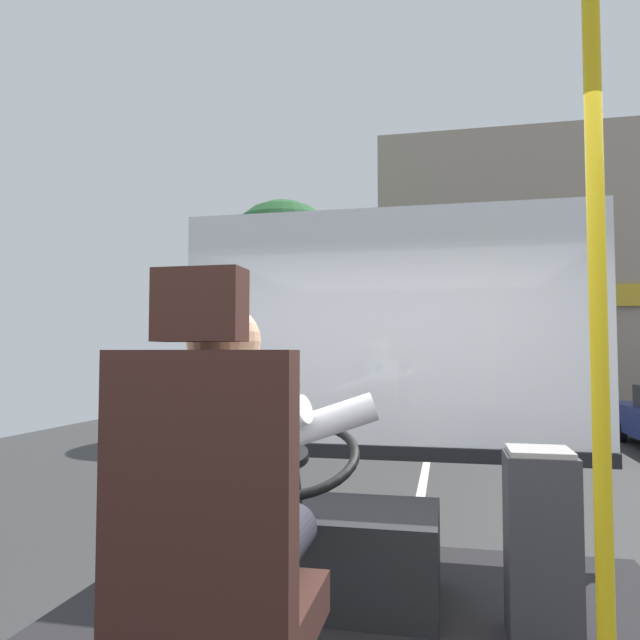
# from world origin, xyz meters

# --- Properties ---
(ground) EXTENTS (18.00, 44.00, 0.06)m
(ground) POSITION_xyz_m (0.00, 8.80, -0.02)
(ground) COLOR #333333
(driver_seat) EXTENTS (0.48, 0.48, 1.30)m
(driver_seat) POSITION_xyz_m (-0.24, -0.40, 1.29)
(driver_seat) COLOR black
(driver_seat) RESTS_ON bus_floor
(bus_driver) EXTENTS (0.78, 0.58, 0.78)m
(bus_driver) POSITION_xyz_m (-0.24, -0.28, 1.47)
(bus_driver) COLOR #282833
(bus_driver) RESTS_ON driver_seat
(steering_console) EXTENTS (1.10, 0.97, 0.82)m
(steering_console) POSITION_xyz_m (-0.24, 0.75, 0.97)
(steering_console) COLOR black
(steering_console) RESTS_ON bus_floor
(handrail_pole) EXTENTS (0.04, 0.04, 2.26)m
(handrail_pole) POSITION_xyz_m (0.72, -0.26, 1.87)
(handrail_pole) COLOR gold
(handrail_pole) RESTS_ON bus_floor
(fare_box) EXTENTS (0.26, 0.26, 0.72)m
(fare_box) POSITION_xyz_m (0.69, 0.57, 1.10)
(fare_box) COLOR #333338
(fare_box) RESTS_ON bus_floor
(windshield_panel) EXTENTS (2.50, 0.08, 1.48)m
(windshield_panel) POSITION_xyz_m (0.00, 1.62, 1.79)
(windshield_panel) COLOR white
(street_tree) EXTENTS (2.91, 2.91, 5.43)m
(street_tree) POSITION_xyz_m (-3.43, 11.57, 3.94)
(street_tree) COLOR #4C3828
(street_tree) RESTS_ON ground
(shop_building) EXTENTS (11.26, 4.73, 8.27)m
(shop_building) POSITION_xyz_m (4.03, 17.70, 4.13)
(shop_building) COLOR gray
(shop_building) RESTS_ON ground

